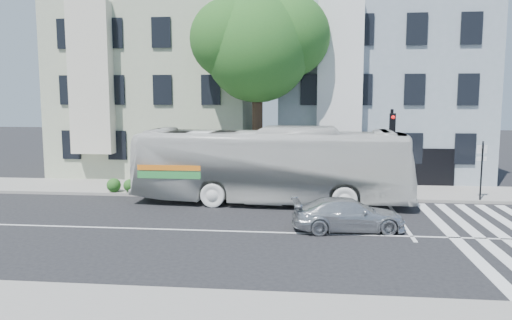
# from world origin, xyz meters

# --- Properties ---
(ground) EXTENTS (120.00, 120.00, 0.00)m
(ground) POSITION_xyz_m (0.00, 0.00, 0.00)
(ground) COLOR black
(ground) RESTS_ON ground
(sidewalk_far) EXTENTS (80.00, 4.00, 0.15)m
(sidewalk_far) POSITION_xyz_m (0.00, 8.00, 0.07)
(sidewalk_far) COLOR gray
(sidewalk_far) RESTS_ON ground
(building_left) EXTENTS (12.00, 10.00, 11.00)m
(building_left) POSITION_xyz_m (-7.00, 15.00, 5.50)
(building_left) COLOR #A6AE92
(building_left) RESTS_ON ground
(building_right) EXTENTS (12.00, 10.00, 11.00)m
(building_right) POSITION_xyz_m (7.00, 15.00, 5.50)
(building_right) COLOR gray
(building_right) RESTS_ON ground
(street_tree) EXTENTS (7.30, 5.90, 11.10)m
(street_tree) POSITION_xyz_m (0.06, 8.74, 7.83)
(street_tree) COLOR #2D2116
(street_tree) RESTS_ON ground
(bus) EXTENTS (3.65, 13.13, 3.62)m
(bus) POSITION_xyz_m (0.99, 5.20, 1.81)
(bus) COLOR silver
(bus) RESTS_ON ground
(sedan) EXTENTS (2.27, 4.41, 1.22)m
(sedan) POSITION_xyz_m (4.26, 0.59, 0.61)
(sedan) COLOR silver
(sedan) RESTS_ON ground
(hedge) EXTENTS (8.52, 1.05, 0.70)m
(hedge) POSITION_xyz_m (-2.95, 6.30, 0.50)
(hedge) COLOR #255F1F
(hedge) RESTS_ON sidewalk_far
(traffic_signal) EXTENTS (0.46, 0.54, 4.43)m
(traffic_signal) POSITION_xyz_m (6.69, 6.31, 2.86)
(traffic_signal) COLOR black
(traffic_signal) RESTS_ON ground
(far_sign_pole) EXTENTS (0.50, 0.21, 2.81)m
(far_sign_pole) POSITION_xyz_m (10.87, 6.24, 1.90)
(far_sign_pole) COLOR black
(far_sign_pole) RESTS_ON sidewalk_far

